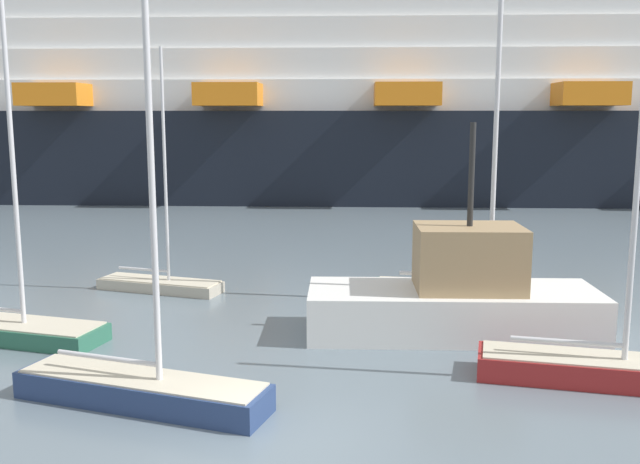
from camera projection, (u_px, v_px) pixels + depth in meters
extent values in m
plane|color=slate|center=(268.00, 444.00, 13.08)|extent=(600.00, 600.00, 0.00)
cube|color=#2D6B51|center=(12.00, 331.00, 19.18)|extent=(5.46, 2.52, 0.47)
cube|color=beige|center=(11.00, 322.00, 19.14)|extent=(5.23, 2.36, 0.04)
cylinder|color=silver|center=(12.00, 153.00, 18.27)|extent=(0.13, 0.13, 9.20)
cube|color=navy|center=(142.00, 391.00, 14.83)|extent=(5.74, 2.63, 0.57)
cube|color=beige|center=(141.00, 377.00, 14.78)|extent=(5.50, 2.48, 0.04)
cylinder|color=silver|center=(151.00, 152.00, 13.86)|extent=(0.13, 0.13, 9.49)
cylinder|color=silver|center=(108.00, 358.00, 14.99)|extent=(2.47, 0.73, 0.11)
cube|color=maroon|center=(603.00, 371.00, 16.03)|extent=(5.70, 2.22, 0.56)
cube|color=beige|center=(603.00, 358.00, 15.98)|extent=(5.46, 2.08, 0.04)
cylinder|color=silver|center=(637.00, 183.00, 15.22)|extent=(0.13, 0.13, 8.06)
cylinder|color=silver|center=(567.00, 342.00, 16.12)|extent=(2.48, 0.50, 0.11)
cube|color=#2D6B51|center=(473.00, 294.00, 22.89)|extent=(6.55, 2.10, 0.57)
cube|color=beige|center=(473.00, 285.00, 22.84)|extent=(6.29, 1.95, 0.04)
cylinder|color=silver|center=(497.00, 108.00, 21.83)|extent=(0.15, 0.15, 11.35)
cylinder|color=silver|center=(444.00, 274.00, 22.93)|extent=(2.90, 0.36, 0.12)
cube|color=#BCB29E|center=(160.00, 286.00, 24.51)|extent=(4.56, 2.17, 0.37)
cube|color=beige|center=(160.00, 280.00, 24.48)|extent=(4.36, 2.04, 0.04)
cylinder|color=silver|center=(165.00, 167.00, 23.73)|extent=(0.11, 0.11, 7.91)
cylinder|color=silver|center=(144.00, 269.00, 24.63)|extent=(1.95, 0.55, 0.08)
cube|color=white|center=(452.00, 312.00, 19.55)|extent=(8.11, 3.22, 1.30)
cube|color=#A3845B|center=(469.00, 258.00, 19.29)|extent=(2.99, 2.28, 1.76)
cylinder|color=#262626|center=(472.00, 175.00, 18.92)|extent=(0.16, 0.16, 2.79)
cube|color=black|center=(549.00, 154.00, 53.77)|extent=(116.05, 20.68, 6.35)
cube|color=white|center=(552.00, 97.00, 53.09)|extent=(106.74, 18.38, 2.08)
cube|color=white|center=(553.00, 69.00, 52.75)|extent=(100.34, 17.28, 2.08)
cube|color=white|center=(555.00, 41.00, 52.41)|extent=(93.93, 16.17, 2.08)
cube|color=white|center=(556.00, 12.00, 52.07)|extent=(87.53, 15.07, 2.08)
cube|color=orange|center=(55.00, 95.00, 46.35)|extent=(4.28, 3.39, 1.46)
cube|color=orange|center=(229.00, 94.00, 45.84)|extent=(4.28, 3.39, 1.46)
cube|color=orange|center=(407.00, 94.00, 45.32)|extent=(4.28, 3.39, 1.46)
cube|color=orange|center=(589.00, 94.00, 44.80)|extent=(4.28, 3.39, 1.46)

